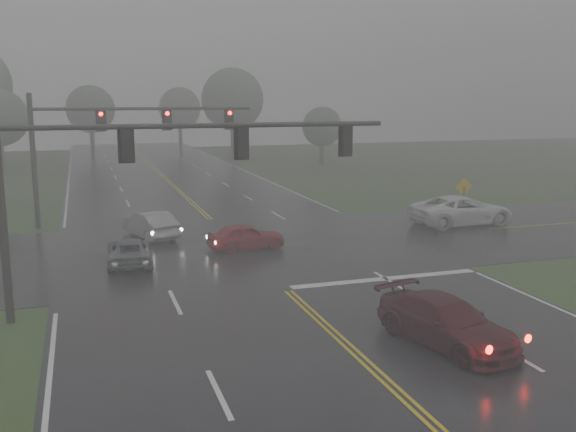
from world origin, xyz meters
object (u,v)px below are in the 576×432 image
object	(u,v)px
sedan_maroon	(445,345)
pickup_white	(461,225)
sedan_silver	(151,238)
sedan_red	(246,249)
signal_gantry_near	(132,165)
signal_gantry_far	(104,133)
car_grey	(130,264)

from	to	relation	value
sedan_maroon	pickup_white	xyz separation A→B (m)	(11.24, 16.53, 0.00)
sedan_maroon	sedan_silver	distance (m)	19.91
sedan_red	signal_gantry_near	xyz separation A→B (m)	(-6.07, -7.97, 5.30)
sedan_silver	pickup_white	xyz separation A→B (m)	(18.35, -2.06, 0.00)
signal_gantry_near	sedan_silver	bearing A→B (deg)	81.89
pickup_white	signal_gantry_near	distance (m)	23.11
sedan_maroon	sedan_red	size ratio (longest dim) A/B	1.30
sedan_silver	signal_gantry_near	xyz separation A→B (m)	(-1.74, -12.19, 5.30)
sedan_red	sedan_silver	size ratio (longest dim) A/B	0.87
sedan_red	sedan_silver	distance (m)	6.05
signal_gantry_far	sedan_red	bearing A→B (deg)	-54.63
sedan_maroon	sedan_red	bearing A→B (deg)	87.71
pickup_white	signal_gantry_far	xyz separation A→B (m)	(-20.41, 6.86, 5.51)
sedan_red	pickup_white	size ratio (longest dim) A/B	0.62
sedan_silver	signal_gantry_far	bearing A→B (deg)	-83.75
sedan_red	sedan_maroon	bearing A→B (deg)	-174.85
sedan_red	signal_gantry_near	bearing A→B (deg)	136.93
sedan_red	signal_gantry_far	size ratio (longest dim) A/B	0.30
sedan_maroon	sedan_silver	bearing A→B (deg)	97.72
pickup_white	signal_gantry_near	world-z (taller)	signal_gantry_near
sedan_silver	pickup_white	distance (m)	18.46
sedan_maroon	pickup_white	bearing A→B (deg)	42.59
pickup_white	sedan_red	bearing A→B (deg)	96.32
car_grey	signal_gantry_far	world-z (taller)	signal_gantry_far
sedan_red	car_grey	xyz separation A→B (m)	(-5.88, -1.17, 0.00)
signal_gantry_near	signal_gantry_far	world-z (taller)	signal_gantry_far
sedan_maroon	signal_gantry_far	size ratio (longest dim) A/B	0.39
car_grey	signal_gantry_near	world-z (taller)	signal_gantry_near
sedan_maroon	car_grey	xyz separation A→B (m)	(-8.65, 13.21, 0.00)
pickup_white	signal_gantry_far	bearing A→B (deg)	69.00
sedan_maroon	signal_gantry_near	xyz separation A→B (m)	(-8.84, 6.41, 5.30)
pickup_white	signal_gantry_far	distance (m)	22.23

